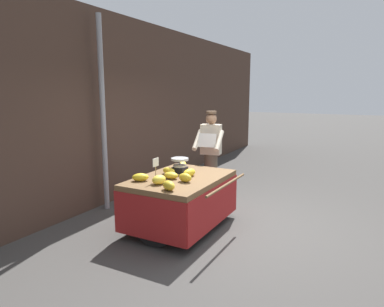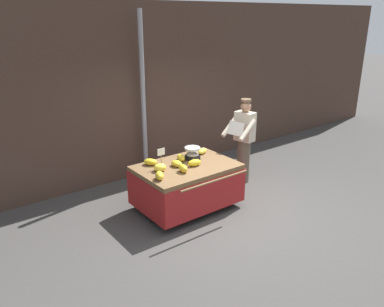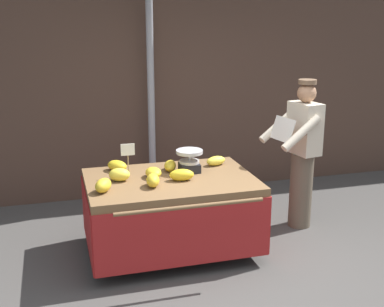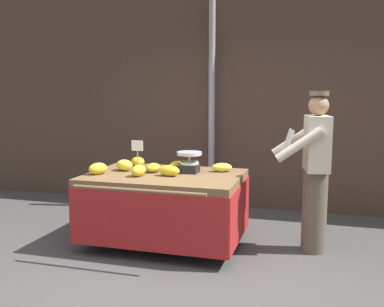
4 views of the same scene
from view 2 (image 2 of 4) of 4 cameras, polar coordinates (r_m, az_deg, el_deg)
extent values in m
plane|color=#423F3D|center=(6.63, 6.72, -9.46)|extent=(60.00, 60.00, 0.00)
cube|color=#473328|center=(8.13, -6.46, 9.22)|extent=(16.00, 0.24, 3.51)
cylinder|color=gray|center=(7.72, -7.23, 8.05)|extent=(0.09, 0.09, 3.35)
cube|color=brown|center=(6.60, -0.80, -2.09)|extent=(1.68, 1.15, 0.08)
cylinder|color=black|center=(6.39, -6.31, -7.07)|extent=(0.05, 0.71, 0.71)
cylinder|color=#B7B7BC|center=(6.38, -6.55, -7.14)|extent=(0.01, 0.13, 0.13)
cylinder|color=black|center=(7.20, 4.10, -3.78)|extent=(0.05, 0.71, 0.71)
cylinder|color=#B7B7BC|center=(7.22, 4.28, -3.72)|extent=(0.01, 0.13, 0.13)
cylinder|color=#4C4742|center=(7.13, -3.15, -3.92)|extent=(0.05, 0.05, 0.73)
cube|color=maroon|center=(6.32, 2.34, -6.50)|extent=(1.68, 0.02, 0.60)
cube|color=maroon|center=(7.17, -3.53, -3.24)|extent=(1.68, 0.02, 0.60)
cube|color=maroon|center=(6.32, -6.96, -6.66)|extent=(0.02, 1.15, 0.60)
cube|color=maroon|center=(7.22, 4.59, -3.08)|extent=(0.02, 1.15, 0.60)
cylinder|color=brown|center=(6.05, 3.47, -4.04)|extent=(1.34, 0.04, 0.04)
cube|color=black|center=(6.82, 0.07, -0.59)|extent=(0.20, 0.20, 0.09)
cylinder|color=#B7B7BC|center=(6.78, 0.07, 0.21)|extent=(0.02, 0.02, 0.11)
cylinder|color=#B7B7BC|center=(6.76, 0.07, 0.78)|extent=(0.28, 0.28, 0.04)
cylinder|color=#B7B7BC|center=(6.80, 0.07, -0.07)|extent=(0.21, 0.21, 0.03)
cylinder|color=#997A51|center=(6.48, -4.58, -1.16)|extent=(0.01, 0.01, 0.22)
cube|color=white|center=(6.41, -4.60, 0.25)|extent=(0.14, 0.01, 0.12)
ellipsoid|color=gold|center=(6.62, -6.17, -1.25)|extent=(0.26, 0.28, 0.11)
ellipsoid|color=yellow|center=(6.34, -4.77, -2.09)|extent=(0.25, 0.21, 0.13)
ellipsoid|color=yellow|center=(7.12, 1.53, 0.36)|extent=(0.26, 0.18, 0.10)
ellipsoid|color=gold|center=(6.54, 0.36, -1.38)|extent=(0.26, 0.17, 0.12)
ellipsoid|color=gold|center=(6.03, -4.84, -3.28)|extent=(0.22, 0.26, 0.13)
ellipsoid|color=gold|center=(6.29, -1.31, -2.22)|extent=(0.16, 0.23, 0.13)
ellipsoid|color=gold|center=(6.78, -1.65, -0.63)|extent=(0.19, 0.27, 0.11)
ellipsoid|color=gold|center=(6.53, -2.30, -1.48)|extent=(0.16, 0.22, 0.10)
cylinder|color=brown|center=(7.87, 7.59, -1.12)|extent=(0.26, 0.26, 0.88)
cube|color=beige|center=(7.64, 7.83, 4.00)|extent=(0.30, 0.42, 0.58)
sphere|color=#9E7051|center=(7.55, 7.97, 6.88)|extent=(0.21, 0.21, 0.21)
cylinder|color=brown|center=(7.52, 8.02, 7.81)|extent=(0.20, 0.20, 0.05)
cylinder|color=beige|center=(7.36, 8.22, 3.44)|extent=(0.49, 0.18, 0.37)
cylinder|color=beige|center=(7.59, 5.61, 4.06)|extent=(0.49, 0.18, 0.37)
cube|color=silver|center=(7.40, 6.51, 3.69)|extent=(0.15, 0.35, 0.25)
camera|label=1|loc=(2.76, -48.51, -12.15)|focal=31.95mm
camera|label=3|loc=(2.68, 43.69, -4.04)|focal=46.71mm
camera|label=4|loc=(5.47, 45.48, -2.37)|focal=41.01mm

